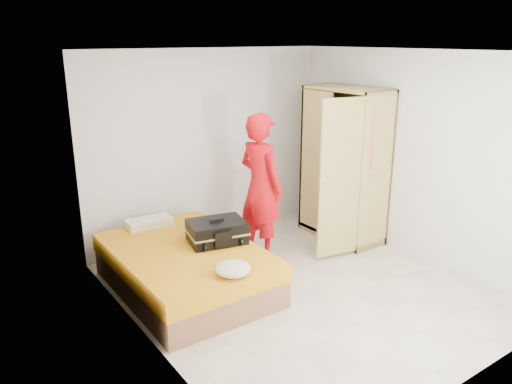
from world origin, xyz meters
TOP-DOWN VIEW (x-y plane):
  - room at (0.00, 0.00)m, footprint 4.00×4.02m
  - bed at (-1.05, 0.76)m, footprint 1.42×2.02m
  - wardrobe at (1.45, 0.86)m, footprint 1.16×1.20m
  - person at (0.16, 1.00)m, footprint 0.54×0.74m
  - suitcase at (-0.67, 0.71)m, footprint 0.73×0.60m
  - round_cushion at (-0.96, -0.09)m, footprint 0.35×0.35m
  - pillow at (-1.10, 1.61)m, footprint 0.55×0.30m

SIDE VIEW (x-z plane):
  - bed at x=-1.05m, z-range 0.00..0.50m
  - pillow at x=-1.10m, z-range 0.50..0.60m
  - round_cushion at x=-0.96m, z-range 0.50..0.63m
  - suitcase at x=-0.67m, z-range 0.48..0.76m
  - person at x=0.16m, z-range 0.00..1.87m
  - wardrobe at x=1.45m, z-range -0.05..2.05m
  - room at x=0.00m, z-range 0.00..2.60m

